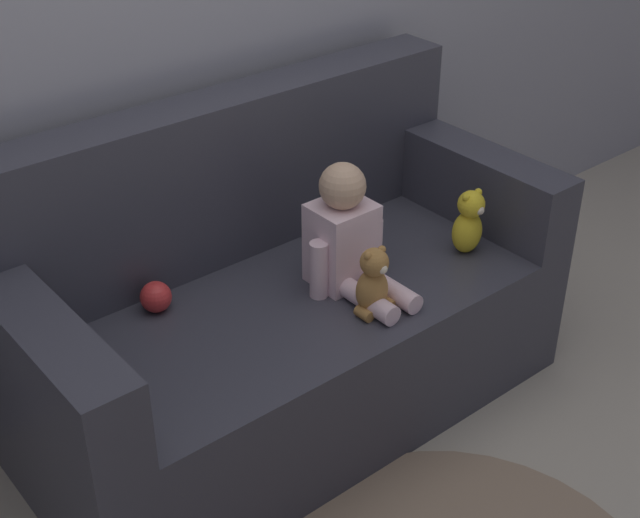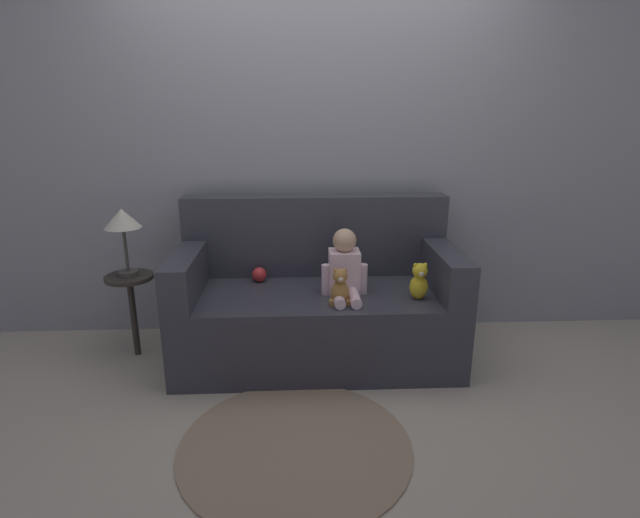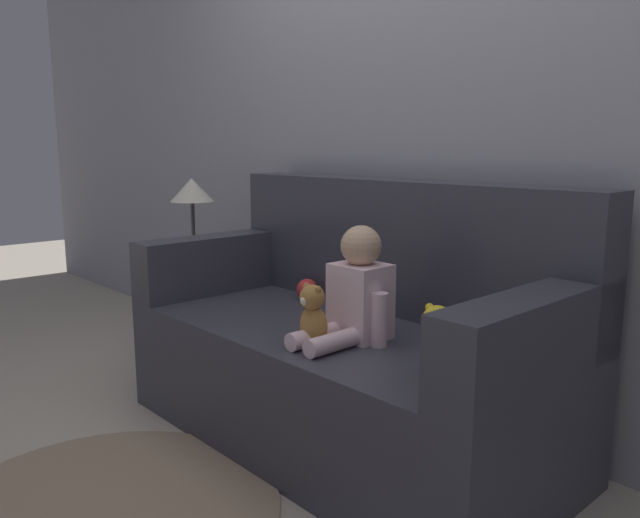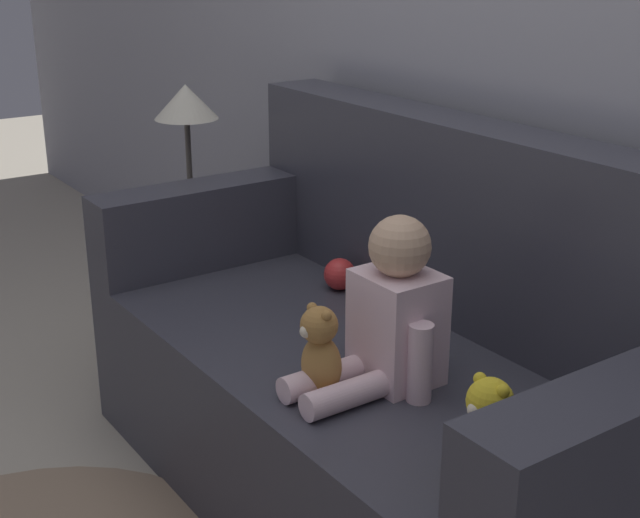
{
  "view_description": "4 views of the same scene",
  "coord_description": "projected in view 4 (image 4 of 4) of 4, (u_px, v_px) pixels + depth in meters",
  "views": [
    {
      "loc": [
        -1.37,
        -1.81,
        1.96
      ],
      "look_at": [
        0.03,
        -0.12,
        0.62
      ],
      "focal_mm": 50.0,
      "sensor_mm": 36.0,
      "label": 1
    },
    {
      "loc": [
        -0.11,
        -2.89,
        1.54
      ],
      "look_at": [
        0.01,
        -0.13,
        0.7
      ],
      "focal_mm": 28.0,
      "sensor_mm": 36.0,
      "label": 2
    },
    {
      "loc": [
        1.61,
        -1.58,
        1.12
      ],
      "look_at": [
        -0.02,
        -0.08,
        0.72
      ],
      "focal_mm": 35.0,
      "sensor_mm": 36.0,
      "label": 3
    },
    {
      "loc": [
        1.59,
        -1.26,
        1.43
      ],
      "look_at": [
        -0.04,
        -0.13,
        0.71
      ],
      "focal_mm": 50.0,
      "sensor_mm": 36.0,
      "label": 4
    }
  ],
  "objects": [
    {
      "name": "toy_ball",
      "position": [
        340.0,
        274.0,
        2.58
      ],
      "size": [
        0.09,
        0.09,
        0.09
      ],
      "color": "red",
      "rests_on": "couch"
    },
    {
      "name": "side_table",
      "position": [
        188.0,
        149.0,
        3.08
      ],
      "size": [
        0.29,
        0.29,
        0.96
      ],
      "color": "#332D28",
      "rests_on": "ground_plane"
    },
    {
      "name": "teddy_bear_brown",
      "position": [
        320.0,
        353.0,
        1.97
      ],
      "size": [
        0.12,
        0.1,
        0.21
      ],
      "color": "#AD7A3D",
      "rests_on": "couch"
    },
    {
      "name": "couch",
      "position": [
        390.0,
        381.0,
        2.3
      ],
      "size": [
        1.72,
        0.82,
        0.99
      ],
      "color": "#383842",
      "rests_on": "ground_plane"
    },
    {
      "name": "ground_plane",
      "position": [
        369.0,
        504.0,
        2.39
      ],
      "size": [
        12.0,
        12.0,
        0.0
      ],
      "primitive_type": "plane",
      "color": "#B7AD99"
    },
    {
      "name": "plush_toy_side",
      "position": [
        489.0,
        433.0,
        1.64
      ],
      "size": [
        0.11,
        0.1,
        0.22
      ],
      "color": "yellow",
      "rests_on": "couch"
    },
    {
      "name": "person_baby",
      "position": [
        389.0,
        319.0,
        2.01
      ],
      "size": [
        0.28,
        0.36,
        0.4
      ],
      "color": "silver",
      "rests_on": "couch"
    }
  ]
}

